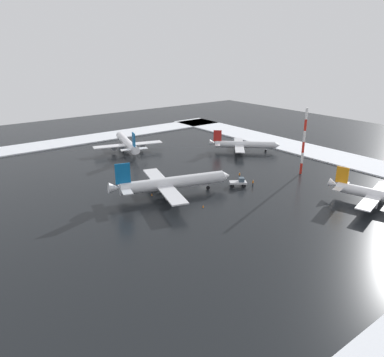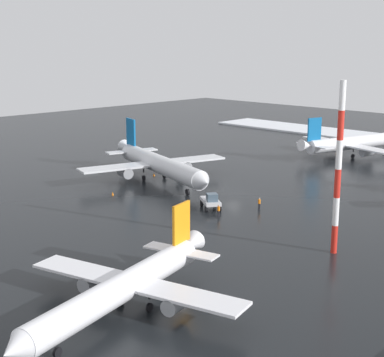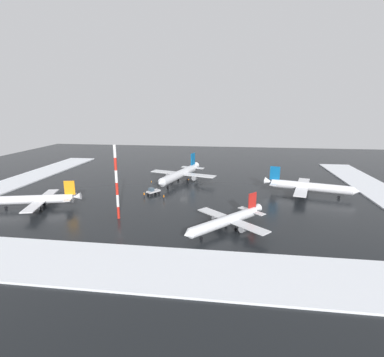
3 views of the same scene
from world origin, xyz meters
name	(u,v)px [view 3 (image 3 of 3)]	position (x,y,z in m)	size (l,w,h in m)	color
ground_plane	(184,192)	(0.00, 0.00, 0.00)	(240.00, 240.00, 0.00)	black
snow_bank_far	(140,267)	(0.00, -50.00, 0.22)	(152.00, 16.00, 0.44)	white
snow_bank_left	(7,185)	(-67.00, 0.00, 0.22)	(14.00, 116.00, 0.44)	white
airplane_parked_portside	(180,174)	(-3.57, 14.04, 3.21)	(26.94, 32.02, 9.70)	silver
airplane_far_rear	(308,187)	(41.63, 2.45, 2.94)	(29.41, 24.72, 8.88)	white
airplane_parked_starboard	(227,221)	(15.43, -30.61, 2.51)	(19.49, 20.61, 7.58)	silver
airplane_foreground_jet	(36,199)	(-40.10, -21.75, 2.61)	(26.25, 22.03, 7.90)	white
pushback_tug	(153,191)	(-9.82, -4.09, 1.28)	(4.41, 5.04, 2.50)	silver
ground_crew_beside_wing	(144,194)	(-11.86, -7.44, 0.97)	(0.36, 0.36, 1.71)	black
ground_crew_by_nose_gear	(164,197)	(-4.91, -9.08, 0.97)	(0.36, 0.36, 1.71)	black
antenna_mast	(117,183)	(-13.18, -26.48, 9.82)	(0.70, 0.70, 19.64)	red
traffic_cone_near_nose	(151,181)	(-14.87, 12.48, 0.28)	(0.36, 0.36, 0.55)	orange
traffic_cone_mid_line	(188,179)	(-1.02, 18.23, 0.28)	(0.36, 0.36, 0.55)	orange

